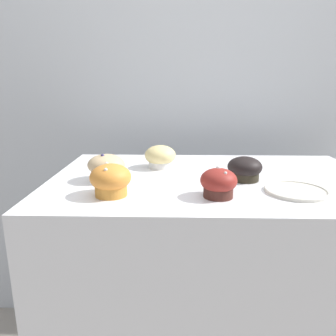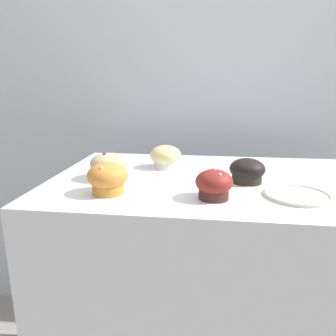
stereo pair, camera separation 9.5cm
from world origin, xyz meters
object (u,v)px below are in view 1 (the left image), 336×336
at_px(muffin_back_right, 160,157).
at_px(serving_plate, 296,191).
at_px(muffin_front_center, 106,167).
at_px(muffin_back_left, 218,183).
at_px(muffin_front_right, 245,169).
at_px(muffin_front_left, 111,180).

xyz_separation_m(muffin_back_right, serving_plate, (0.38, -0.26, -0.03)).
distance_m(muffin_front_center, muffin_back_left, 0.35).
height_order(muffin_back_left, muffin_front_right, muffin_back_left).
relative_size(muffin_front_right, serving_plate, 0.62).
height_order(muffin_front_center, muffin_back_left, muffin_front_center).
distance_m(muffin_back_right, muffin_front_left, 0.31).
distance_m(muffin_front_center, serving_plate, 0.54).
bearing_deg(muffin_front_right, serving_plate, -44.50).
relative_size(muffin_back_right, muffin_front_left, 0.99).
bearing_deg(muffin_front_center, muffin_back_right, 46.11).
xyz_separation_m(muffin_front_left, serving_plate, (0.49, 0.04, -0.04)).
bearing_deg(muffin_back_right, muffin_back_left, -61.17).
relative_size(muffin_back_left, muffin_front_right, 0.91).
bearing_deg(serving_plate, muffin_back_left, -169.06).
bearing_deg(muffin_back_right, muffin_front_center, -133.89).
distance_m(muffin_back_right, serving_plate, 0.46).
xyz_separation_m(muffin_front_center, muffin_back_right, (0.15, 0.16, -0.00)).
distance_m(muffin_front_left, serving_plate, 0.49).
bearing_deg(muffin_back_right, muffin_front_right, -28.55).
distance_m(muffin_front_center, muffin_back_right, 0.22).
distance_m(muffin_back_right, muffin_front_right, 0.30).
height_order(muffin_front_right, serving_plate, muffin_front_right).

